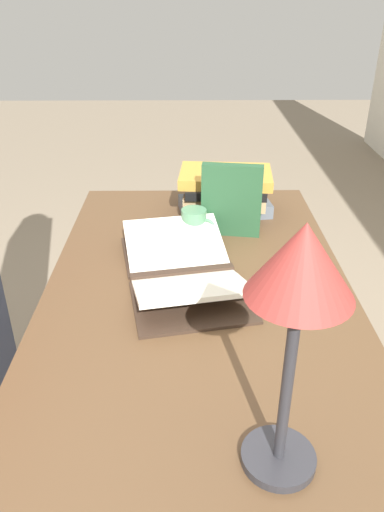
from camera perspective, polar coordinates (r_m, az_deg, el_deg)
The scene contains 7 objects.
ground_plane at distance 1.80m, azimuth 0.60°, elevation -25.21°, with size 12.00×12.00×0.00m, color gray.
reading_desk at distance 1.31m, azimuth 0.75°, elevation -7.93°, with size 1.39×0.79×0.77m.
open_book at distance 1.31m, azimuth -1.10°, elevation -1.51°, with size 0.53×0.37×0.08m.
book_stack_tall at distance 1.67m, azimuth 3.80°, elevation 7.38°, with size 0.23×0.31×0.14m.
book_standing_upright at distance 1.50m, azimuth 4.53°, elevation 6.34°, with size 0.06×0.18×0.22m.
reading_lamp at distance 0.67m, azimuth 12.15°, elevation -3.56°, with size 0.15×0.15×0.43m.
coffee_mug at distance 1.49m, azimuth 0.29°, elevation 3.60°, with size 0.08×0.10×0.10m.
Camera 1 is at (1.05, -0.03, 1.46)m, focal length 35.00 mm.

